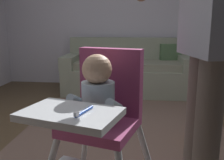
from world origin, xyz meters
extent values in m
cube|color=#4F3D28|center=(0.00, 0.00, -0.05)|extent=(5.88, 6.68, 0.10)
cube|color=silver|center=(0.00, 2.57, 1.34)|extent=(5.08, 0.06, 2.68)
cube|color=brown|center=(0.18, 0.05, 0.00)|extent=(2.10, 2.99, 0.01)
cube|color=gray|center=(0.12, 1.99, 0.20)|extent=(1.98, 0.84, 0.40)
cube|color=gray|center=(0.12, 2.32, 0.63)|extent=(1.98, 0.22, 0.46)
cube|color=gray|center=(-0.78, 1.99, 0.50)|extent=(0.20, 0.84, 0.20)
cube|color=gray|center=(1.02, 1.99, 0.50)|extent=(0.20, 0.84, 0.20)
cube|color=gray|center=(-0.30, 1.94, 0.46)|extent=(0.78, 0.60, 0.11)
cube|color=gray|center=(0.55, 1.94, 0.46)|extent=(0.78, 0.60, 0.11)
cube|color=#4C6B47|center=(0.81, 2.19, 0.60)|extent=(0.35, 0.16, 0.34)
cylinder|color=silver|center=(-0.04, -0.48, 0.26)|extent=(0.13, 0.20, 0.53)
cube|color=#973B6A|center=(0.11, -0.75, 0.55)|extent=(0.44, 0.44, 0.05)
cube|color=#973B6A|center=(0.15, -0.60, 0.76)|extent=(0.37, 0.17, 0.38)
cube|color=silver|center=(0.03, -1.03, 0.71)|extent=(0.46, 0.36, 0.03)
cylinder|color=silver|center=(0.10, -0.77, 0.68)|extent=(0.21, 0.21, 0.22)
sphere|color=tan|center=(0.10, -0.78, 0.86)|extent=(0.15, 0.15, 0.15)
cylinder|color=silver|center=(-0.01, -0.78, 0.69)|extent=(0.08, 0.15, 0.10)
cylinder|color=silver|center=(0.19, -0.83, 0.69)|extent=(0.08, 0.15, 0.10)
cylinder|color=blue|center=(0.09, -1.04, 0.73)|extent=(0.05, 0.13, 0.01)
cube|color=white|center=(0.07, -1.10, 0.74)|extent=(0.02, 0.03, 0.02)
cylinder|color=#665D52|center=(0.65, -0.57, 0.46)|extent=(0.14, 0.14, 0.92)
cylinder|color=#665D52|center=(0.68, -0.69, 0.46)|extent=(0.14, 0.14, 0.92)
sphere|color=gold|center=(0.86, 0.26, 0.10)|extent=(0.20, 0.20, 0.20)
cylinder|color=brown|center=(1.43, 1.57, 0.25)|extent=(0.04, 0.04, 0.50)
cylinder|color=brown|center=(1.43, 1.91, 0.25)|extent=(0.04, 0.04, 0.50)
camera|label=1|loc=(0.31, -2.00, 1.08)|focal=40.69mm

